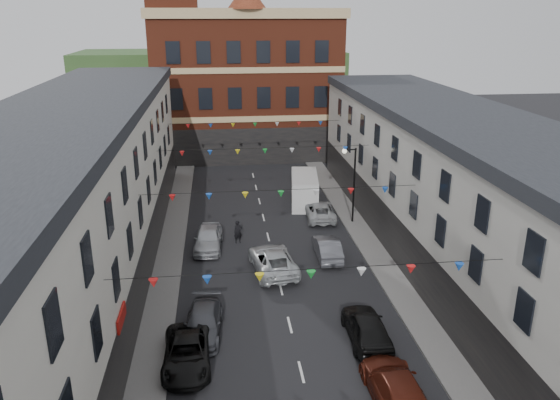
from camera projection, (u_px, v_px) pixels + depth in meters
name	position (u px, v px, depth m)	size (l,w,h in m)	color
ground	(290.00, 325.00, 28.71)	(160.00, 160.00, 0.00)	black
pavement_left	(160.00, 312.00, 29.81)	(1.80, 64.00, 0.15)	#605E5B
pavement_right	(404.00, 298.00, 31.31)	(1.80, 64.00, 0.15)	#605E5B
terrace_left	(49.00, 234.00, 26.62)	(8.40, 56.00, 10.70)	silver
terrace_right	(504.00, 223.00, 29.35)	(8.40, 56.00, 9.70)	beige
civic_building	(246.00, 82.00, 61.69)	(20.60, 13.30, 18.50)	maroon
clock_tower	(173.00, 19.00, 55.89)	(5.60, 5.60, 30.00)	maroon
distant_hill	(212.00, 84.00, 84.86)	(40.00, 14.00, 10.00)	#2B4922
street_lamp	(351.00, 175.00, 41.30)	(1.10, 0.36, 6.00)	black
car_left_c	(187.00, 353.00, 25.26)	(2.17, 4.71, 1.31)	black
car_left_d	(203.00, 323.00, 27.71)	(1.85, 4.56, 1.32)	#3B3C42
car_left_e	(208.00, 238.00, 37.76)	(1.84, 4.58, 1.56)	#9FA1A7
car_right_c	(396.00, 388.00, 22.71)	(2.11, 5.19, 1.51)	#4E1A0F
car_right_d	(367.00, 327.00, 27.04)	(1.86, 4.63, 1.58)	black
car_right_e	(327.00, 248.00, 36.38)	(1.48, 4.25, 1.40)	#575960
car_right_f	(320.00, 211.00, 43.33)	(2.21, 4.80, 1.33)	#A8ABAD
moving_car	(273.00, 260.00, 34.50)	(2.48, 5.39, 1.50)	#B9BEC1
white_van	(304.00, 189.00, 46.63)	(2.16, 5.63, 2.49)	silver
pedestrian	(238.00, 232.00, 38.68)	(0.61, 0.40, 1.66)	black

